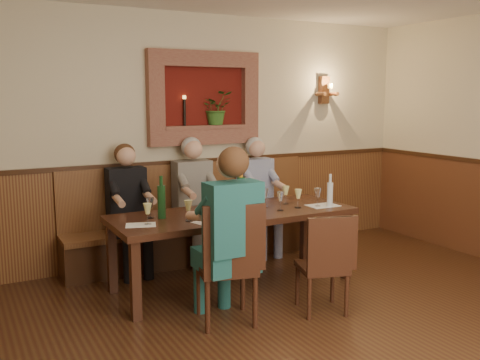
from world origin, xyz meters
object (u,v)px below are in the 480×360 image
object	(u,v)px
chair_near_left	(227,287)
person_chair_front	(228,251)
wine_bottle_green_a	(241,193)
chair_near_right	(322,283)
person_bench_right	(259,206)
dining_table	(233,219)
person_bench_left	(130,221)
person_bench_mid	(196,212)
wine_bottle_green_b	(162,201)
water_bottle	(330,194)
bench	(195,232)
spittoon_bucket	(220,202)

from	to	relation	value
chair_near_left	person_chair_front	bearing A→B (deg)	-56.93
person_chair_front	wine_bottle_green_a	bearing A→B (deg)	54.88
chair_near_right	person_bench_right	xyz separation A→B (m)	(0.41, 1.80, 0.32)
dining_table	person_chair_front	world-z (taller)	person_chair_front
chair_near_left	person_bench_left	world-z (taller)	person_bench_left
chair_near_left	person_bench_mid	bearing A→B (deg)	88.88
wine_bottle_green_b	water_bottle	size ratio (longest dim) A/B	1.17
bench	water_bottle	distance (m)	1.65
bench	wine_bottle_green_b	distance (m)	1.28
person_bench_right	wine_bottle_green_a	xyz separation A→B (m)	(-0.69, -0.84, 0.35)
bench	spittoon_bucket	xyz separation A→B (m)	(-0.22, -1.08, 0.56)
person_chair_front	water_bottle	size ratio (longest dim) A/B	4.39
chair_near_left	water_bottle	xyz separation A→B (m)	(1.45, 0.51, 0.58)
chair_near_left	dining_table	bearing A→B (deg)	72.42
wine_bottle_green_a	wine_bottle_green_b	distance (m)	0.80
person_bench_right	wine_bottle_green_b	distance (m)	1.72
person_chair_front	person_bench_right	bearing A→B (deg)	52.53
bench	person_chair_front	size ratio (longest dim) A/B	2.02
person_chair_front	water_bottle	xyz separation A→B (m)	(1.44, 0.52, 0.27)
spittoon_bucket	wine_bottle_green_b	xyz separation A→B (m)	(-0.50, 0.20, 0.03)
person_bench_mid	person_bench_right	bearing A→B (deg)	0.07
person_bench_left	person_bench_mid	xyz separation A→B (m)	(0.76, -0.00, 0.02)
bench	person_chair_front	world-z (taller)	person_chair_front
chair_near_left	wine_bottle_green_a	size ratio (longest dim) A/B	2.42
chair_near_right	person_chair_front	bearing A→B (deg)	-175.48
bench	chair_near_right	size ratio (longest dim) A/B	3.40
spittoon_bucket	wine_bottle_green_b	size ratio (longest dim) A/B	0.69
person_bench_left	person_bench_right	size ratio (longest dim) A/B	0.99
person_chair_front	person_bench_mid	bearing A→B (deg)	75.39
person_chair_front	spittoon_bucket	world-z (taller)	person_chair_front
person_bench_mid	wine_bottle_green_b	bearing A→B (deg)	-131.28
chair_near_right	wine_bottle_green_a	distance (m)	1.20
dining_table	chair_near_left	bearing A→B (deg)	-121.38
dining_table	chair_near_right	world-z (taller)	chair_near_right
person_bench_right	person_bench_left	bearing A→B (deg)	179.99
spittoon_bucket	wine_bottle_green_b	bearing A→B (deg)	158.53
chair_near_left	chair_near_right	size ratio (longest dim) A/B	1.18
water_bottle	dining_table	bearing A→B (deg)	165.47
dining_table	person_bench_mid	size ratio (longest dim) A/B	1.69
chair_near_left	person_bench_right	xyz separation A→B (m)	(1.24, 1.60, 0.27)
spittoon_bucket	dining_table	bearing A→B (deg)	31.73
person_bench_left	person_bench_mid	bearing A→B (deg)	-0.10
bench	water_bottle	world-z (taller)	bench
bench	spittoon_bucket	distance (m)	1.23
person_bench_left	person_bench_right	xyz separation A→B (m)	(1.58, -0.00, 0.01)
person_bench_left	person_bench_mid	distance (m)	0.76
bench	water_bottle	bearing A→B (deg)	-50.66
chair_near_left	person_chair_front	world-z (taller)	person_chair_front
wine_bottle_green_a	wine_bottle_green_b	xyz separation A→B (m)	(-0.80, 0.07, -0.02)
wine_bottle_green_a	wine_bottle_green_b	world-z (taller)	wine_bottle_green_a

